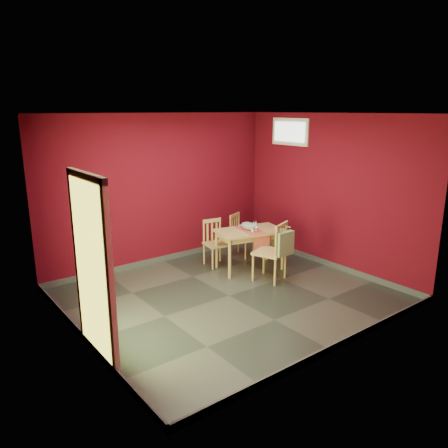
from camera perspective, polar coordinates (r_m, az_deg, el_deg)
ground at (r=6.75m, az=0.65°, el=-9.35°), size 4.50×4.50×0.00m
room_shell at (r=6.73m, az=0.66°, el=-8.96°), size 4.50×4.50×4.50m
doorway at (r=4.99m, az=-16.93°, el=-5.03°), size 0.06×1.01×2.13m
window at (r=8.41m, az=8.60°, el=11.83°), size 0.05×0.90×0.50m
outlet_plate at (r=9.05m, az=0.84°, el=-0.98°), size 0.08×0.02×0.12m
dining_table at (r=7.65m, az=3.37°, el=-1.42°), size 1.27×0.91×0.72m
table_runner at (r=7.57m, az=3.90°, el=-1.31°), size 0.44×0.70×0.33m
chair_far_left at (r=7.90m, az=-1.13°, el=-2.37°), size 0.44×0.44×0.84m
chair_far_right at (r=8.40m, az=2.14°, el=-1.39°), size 0.50×0.50×0.82m
chair_near at (r=7.21m, az=6.33°, el=-3.51°), size 0.60×0.60×1.00m
tote_bag at (r=7.04m, az=7.93°, el=-2.53°), size 0.33×0.19×0.46m
cat at (r=7.60m, az=3.22°, el=-0.08°), size 0.37×0.44×0.19m
picture_frame at (r=8.89m, az=6.98°, el=-2.11°), size 0.14×0.39×0.39m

